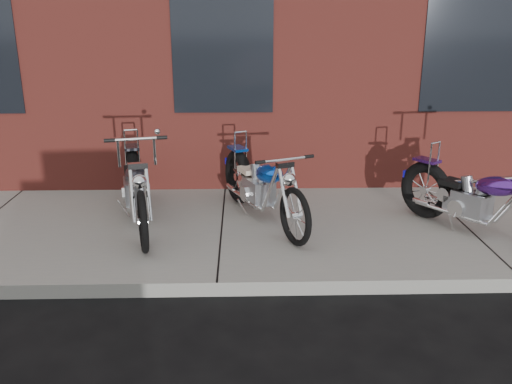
{
  "coord_description": "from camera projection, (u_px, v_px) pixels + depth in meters",
  "views": [
    {
      "loc": [
        0.25,
        -4.71,
        2.6
      ],
      "look_at": [
        0.4,
        0.8,
        0.81
      ],
      "focal_mm": 38.0,
      "sensor_mm": 36.0,
      "label": 1
    }
  ],
  "objects": [
    {
      "name": "ground",
      "position": [
        217.0,
        297.0,
        5.28
      ],
      "size": [
        120.0,
        120.0,
        0.0
      ],
      "primitive_type": "plane",
      "color": "black",
      "rests_on": "ground"
    },
    {
      "name": "sidewalk",
      "position": [
        222.0,
        232.0,
        6.68
      ],
      "size": [
        22.0,
        3.0,
        0.15
      ],
      "primitive_type": "cube",
      "color": "gray",
      "rests_on": "ground"
    },
    {
      "name": "chopper_purple",
      "position": [
        479.0,
        201.0,
        6.27
      ],
      "size": [
        1.4,
        1.93,
        1.28
      ],
      "rotation": [
        0.0,
        0.0,
        -0.96
      ],
      "color": "black",
      "rests_on": "sidewalk"
    },
    {
      "name": "chopper_blue",
      "position": [
        262.0,
        188.0,
        6.74
      ],
      "size": [
        1.01,
        2.17,
        1.01
      ],
      "rotation": [
        0.0,
        0.0,
        -1.17
      ],
      "color": "black",
      "rests_on": "sidewalk"
    },
    {
      "name": "chopper_third",
      "position": [
        137.0,
        190.0,
        6.64
      ],
      "size": [
        0.79,
        2.36,
        1.22
      ],
      "rotation": [
        0.0,
        0.0,
        -1.33
      ],
      "color": "black",
      "rests_on": "sidewalk"
    }
  ]
}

